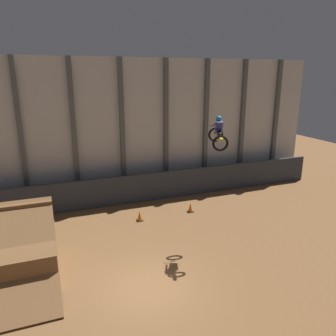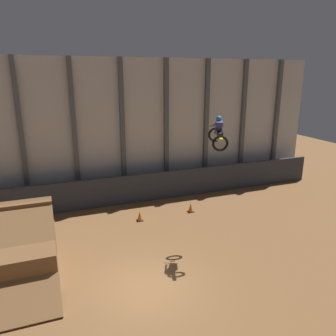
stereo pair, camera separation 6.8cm
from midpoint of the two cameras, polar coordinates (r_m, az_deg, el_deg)
ground_plane at (r=13.83m, az=-3.42°, el=-20.10°), size 60.00×60.00×0.00m
arena_back_wall at (r=21.53m, az=-11.88°, el=6.19°), size 32.00×0.40×9.20m
lower_barrier at (r=21.16m, az=-10.73°, el=-4.16°), size 31.36×0.20×1.90m
dirt_ramp at (r=15.42m, az=-24.44°, el=-13.33°), size 3.00×5.11×2.83m
rider_bike_solo at (r=15.26m, az=8.85°, el=5.84°), size 1.23×1.83×1.52m
traffic_cone_near_ramp at (r=19.12m, az=-4.84°, el=-8.34°), size 0.36×0.36×0.58m
traffic_cone_arena_edge at (r=20.25m, az=4.05°, el=-6.90°), size 0.36×0.36×0.58m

